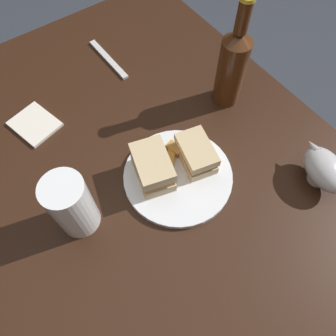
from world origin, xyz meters
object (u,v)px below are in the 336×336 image
Objects in this scene: pint_glass at (72,206)px; plate at (178,176)px; sandwich_half_left at (196,154)px; napkin at (35,124)px; cider_bottle at (232,66)px; fork at (108,59)px; gravy_boat at (325,169)px; sandwich_half_right at (153,167)px.

plate is at bearing 79.51° from pint_glass.
sandwich_half_left is (-0.01, 0.05, 0.03)m from plate.
napkin is (-0.28, 0.02, -0.06)m from pint_glass.
cider_bottle is (-0.11, 0.19, 0.07)m from sandwich_half_left.
sandwich_half_left reaches higher than fork.
pint_glass is 0.47m from fork.
plate is 0.87× the size of cider_bottle.
cider_bottle is at bearing 29.42° from fork.
gravy_boat is 1.23× the size of napkin.
cider_bottle is 0.36m from fork.
cider_bottle is 0.50m from napkin.
gravy_boat is 0.75× the size of fork.
sandwich_half_left is 1.02× the size of napkin.
sandwich_half_right is 0.18m from pint_glass.
pint_glass is 1.40× the size of napkin.
gravy_boat is at bearing 53.86° from plate.
sandwich_half_left is at bearing -2.59° from fork.
pint_glass is 0.47m from cider_bottle.
plate is at bearing 55.07° from sandwich_half_right.
gravy_boat is (0.22, 0.30, -0.00)m from sandwich_half_right.
pint_glass is 1.13× the size of gravy_boat.
gravy_boat is at bearing 41.66° from napkin.
cider_bottle is at bearing 106.76° from sandwich_half_right.
pint_glass is at bearing -93.23° from sandwich_half_right.
napkin is (-0.29, -0.15, -0.04)m from sandwich_half_right.
sandwich_half_right reaches higher than sandwich_half_left.
fork is (-0.37, 0.29, -0.07)m from pint_glass.
fork is (-0.41, 0.01, -0.04)m from sandwich_half_left.
napkin is at bearing -141.20° from sandwich_half_left.
cider_bottle is (-0.09, 0.28, 0.06)m from sandwich_half_right.
napkin is 0.28m from fork.
plate is 0.38m from napkin.
fork is (-0.38, 0.11, -0.04)m from sandwich_half_right.
cider_bottle reaches higher than fork.
plate is 0.31m from gravy_boat.
sandwich_half_right is (-0.02, -0.10, 0.01)m from sandwich_half_left.
sandwich_half_left is at bearing 97.89° from plate.
fork is at bearing 108.93° from napkin.
napkin is (-0.21, -0.44, -0.11)m from cider_bottle.
gravy_boat is (0.23, 0.48, -0.02)m from pint_glass.
plate is 1.79× the size of gravy_boat.
sandwich_half_left is 0.40× the size of cider_bottle.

